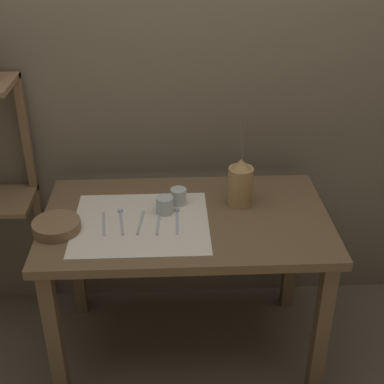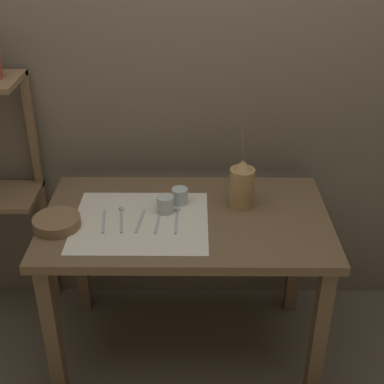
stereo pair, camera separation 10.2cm
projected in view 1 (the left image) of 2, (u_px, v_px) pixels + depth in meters
The scene contains 13 objects.
ground_plane at pixel (187, 347), 2.68m from camera, with size 12.00×12.00×0.00m, color brown.
stone_wall_back at pixel (182, 86), 2.51m from camera, with size 7.00×0.06×2.40m.
wooden_table at pixel (186, 237), 2.36m from camera, with size 1.24×0.72×0.77m.
linen_cloth at pixel (141, 223), 2.26m from camera, with size 0.57×0.49×0.00m.
pitcher_with_flowers at pixel (240, 183), 2.35m from camera, with size 0.11×0.11×0.44m.
wooden_bowl at pixel (57, 226), 2.19m from camera, with size 0.20×0.20×0.05m.
glass_tumbler_near at pixel (165, 205), 2.31m from camera, with size 0.08×0.08×0.07m.
glass_tumbler_far at pixel (178, 196), 2.38m from camera, with size 0.07×0.07×0.07m.
knife_center at pixel (104, 224), 2.25m from camera, with size 0.03×0.19×0.00m.
spoon_inner at pixel (121, 215), 2.30m from camera, with size 0.04×0.20×0.02m.
fork_outer at pixel (141, 222), 2.25m from camera, with size 0.03×0.19×0.00m.
fork_inner at pixel (159, 223), 2.25m from camera, with size 0.02×0.19×0.00m.
spoon_outer at pixel (177, 215), 2.30m from camera, with size 0.02×0.20×0.02m.
Camera 1 is at (-0.06, -1.96, 1.99)m, focal length 50.00 mm.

